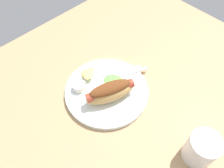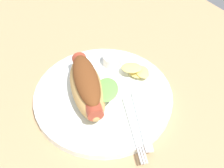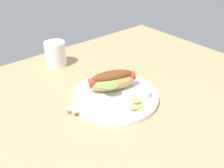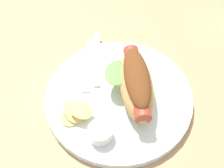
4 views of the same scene
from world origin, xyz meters
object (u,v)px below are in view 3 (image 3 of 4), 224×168
object	(u,v)px
plate	(115,96)
chips_pile	(136,104)
drinking_cup	(56,54)
hot_dog	(112,80)
knife	(95,109)
fork	(90,105)
sauce_ramekin	(144,93)

from	to	relation	value
plate	chips_pile	world-z (taller)	chips_pile
plate	drinking_cup	bearing A→B (deg)	96.25
hot_dog	knife	bearing A→B (deg)	46.37
plate	chips_pile	bearing A→B (deg)	-88.03
plate	knife	size ratio (longest dim) A/B	2.01
knife	plate	bearing A→B (deg)	-139.75
hot_dog	knife	world-z (taller)	hot_dog
knife	fork	bearing A→B (deg)	-51.84
fork	knife	world-z (taller)	same
plate	sauce_ramekin	distance (cm)	9.19
plate	fork	distance (cm)	9.78
sauce_ramekin	chips_pile	world-z (taller)	chips_pile
fork	chips_pile	world-z (taller)	chips_pile
sauce_ramekin	chips_pile	size ratio (longest dim) A/B	0.59
hot_dog	drinking_cup	bearing A→B (deg)	-60.21
sauce_ramekin	fork	xyz separation A→B (cm)	(-15.75, 6.76, -0.96)
hot_dog	knife	distance (cm)	11.95
hot_dog	sauce_ramekin	size ratio (longest dim) A/B	4.08
knife	chips_pile	distance (cm)	11.88
plate	fork	world-z (taller)	fork
knife	chips_pile	world-z (taller)	chips_pile
sauce_ramekin	fork	distance (cm)	17.17
drinking_cup	sauce_ramekin	bearing A→B (deg)	-76.27
fork	drinking_cup	size ratio (longest dim) A/B	1.40
fork	knife	distance (cm)	2.20
fork	chips_pile	distance (cm)	13.55
plate	sauce_ramekin	bearing A→B (deg)	-47.92
sauce_ramekin	chips_pile	distance (cm)	6.16
hot_dog	chips_pile	xyz separation A→B (cm)	(-0.74, -11.82, -2.38)
hot_dog	knife	xyz separation A→B (cm)	(-10.38, -4.93, -3.27)
fork	chips_pile	xyz separation A→B (cm)	(10.04, -9.05, 0.88)
hot_dog	chips_pile	distance (cm)	12.08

